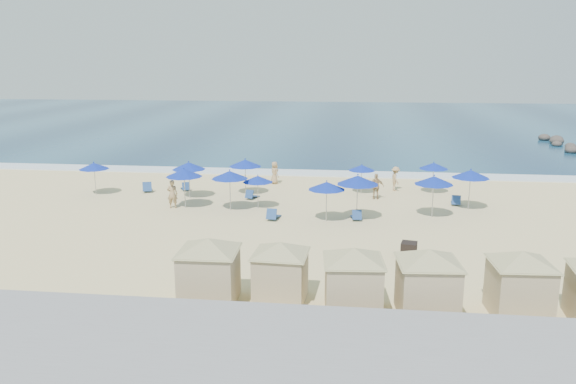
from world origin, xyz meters
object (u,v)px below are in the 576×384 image
at_px(umbrella_8, 358,180).
at_px(cabana_3, 428,274).
at_px(umbrella_1, 184,173).
at_px(umbrella_5, 258,179).
at_px(beachgoer_1, 376,186).
at_px(umbrella_7, 362,168).
at_px(umbrella_3, 230,175).
at_px(beachgoer_2, 395,179).
at_px(cabana_4, 521,275).
at_px(umbrella_11, 434,180).
at_px(trash_bin, 409,250).
at_px(beachgoer_3, 275,173).
at_px(beachgoer_0, 172,194).
at_px(umbrella_6, 327,186).
at_px(umbrella_9, 434,166).
at_px(cabana_1, 281,264).
at_px(umbrella_0, 94,166).
at_px(umbrella_4, 245,163).
at_px(umbrella_2, 189,166).
at_px(umbrella_10, 471,174).
at_px(cabana_0, 209,262).
at_px(cabana_2, 353,272).

bearing_deg(umbrella_8, cabana_3, -78.53).
bearing_deg(umbrella_8, umbrella_1, 171.85).
xyz_separation_m(umbrella_1, umbrella_5, (4.52, 0.45, -0.37)).
xyz_separation_m(cabana_3, beachgoer_1, (-1.19, 17.34, -0.72)).
bearing_deg(umbrella_8, umbrella_7, 87.30).
bearing_deg(umbrella_8, umbrella_3, 170.36).
relative_size(umbrella_5, beachgoer_2, 1.25).
height_order(umbrella_7, beachgoer_2, umbrella_7).
height_order(cabana_4, umbrella_11, cabana_4).
xyz_separation_m(trash_bin, beachgoer_2, (0.30, 13.84, 0.50)).
distance_m(cabana_4, beachgoer_3, 23.99).
height_order(umbrella_1, beachgoer_3, umbrella_1).
bearing_deg(beachgoer_0, cabana_4, 135.83).
xyz_separation_m(umbrella_5, beachgoer_3, (0.03, 7.16, -1.02)).
relative_size(umbrella_6, umbrella_9, 1.07).
xyz_separation_m(cabana_1, beachgoer_1, (4.19, 16.68, -0.62)).
height_order(umbrella_5, umbrella_11, umbrella_11).
height_order(umbrella_9, beachgoer_3, umbrella_9).
distance_m(umbrella_0, umbrella_4, 10.27).
height_order(cabana_3, umbrella_7, cabana_3).
xyz_separation_m(cabana_4, umbrella_3, (-13.44, 13.05, 0.68)).
height_order(umbrella_2, beachgoer_2, umbrella_2).
relative_size(umbrella_7, umbrella_10, 0.81).
bearing_deg(umbrella_8, umbrella_5, 162.12).
xyz_separation_m(cabana_1, umbrella_7, (3.23, 18.21, 0.32)).
relative_size(cabana_1, beachgoer_3, 2.48).
bearing_deg(beachgoer_0, umbrella_8, 166.31).
bearing_deg(umbrella_9, umbrella_8, -125.60).
height_order(cabana_0, cabana_1, cabana_0).
xyz_separation_m(trash_bin, beachgoer_0, (-13.79, 7.36, 0.54)).
height_order(umbrella_10, umbrella_11, umbrella_10).
bearing_deg(umbrella_9, umbrella_0, -172.53).
height_order(cabana_0, beachgoer_2, cabana_0).
relative_size(umbrella_9, umbrella_10, 0.87).
height_order(umbrella_2, umbrella_11, umbrella_11).
relative_size(umbrella_0, umbrella_3, 0.90).
distance_m(umbrella_2, beachgoer_3, 7.25).
bearing_deg(umbrella_2, umbrella_8, -20.10).
distance_m(umbrella_5, beachgoer_0, 5.40).
relative_size(cabana_1, cabana_3, 0.94).
height_order(umbrella_2, beachgoer_1, umbrella_2).
bearing_deg(cabana_0, beachgoer_0, 113.49).
distance_m(umbrella_4, umbrella_7, 7.97).
relative_size(cabana_0, beachgoer_1, 2.60).
distance_m(umbrella_11, beachgoer_0, 15.82).
xyz_separation_m(umbrella_0, umbrella_9, (22.94, 3.01, -0.04)).
distance_m(cabana_2, umbrella_4, 19.15).
relative_size(umbrella_4, umbrella_6, 1.05).
relative_size(umbrella_1, umbrella_2, 1.02).
bearing_deg(umbrella_7, umbrella_8, -92.70).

